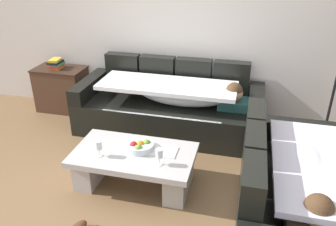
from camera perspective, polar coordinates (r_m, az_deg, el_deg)
ground_plane at (r=3.35m, az=-9.67°, el=-15.43°), size 14.00×14.00×0.00m
back_wall at (r=4.63m, az=-0.28°, el=15.58°), size 9.00×0.10×2.70m
couch_along_wall at (r=4.41m, az=0.64°, el=1.05°), size 2.35×0.92×0.88m
couch_near_window at (r=3.11m, az=20.19°, el=-12.75°), size 0.92×1.80×0.88m
coffee_table at (r=3.46m, az=-5.67°, el=-8.53°), size 1.20×0.68×0.38m
fruit_bowl at (r=3.40m, az=-4.71°, el=-5.54°), size 0.28×0.28×0.10m
wine_glass_near_left at (r=3.32m, az=-11.57°, el=-5.38°), size 0.07×0.07×0.17m
wine_glass_near_right at (r=3.13m, az=-1.47°, el=-6.88°), size 0.07×0.07×0.17m
open_magazine at (r=3.38m, az=-0.88°, el=-6.41°), size 0.28×0.21×0.01m
side_cabinet at (r=5.23m, az=-17.34°, el=3.86°), size 0.72×0.44×0.64m
book_stack_on_cabinet at (r=5.12m, az=-18.28°, el=7.88°), size 0.19×0.23×0.13m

